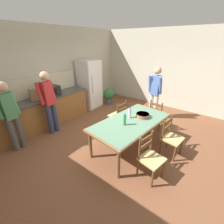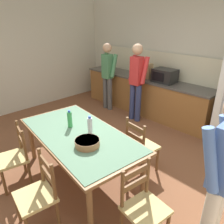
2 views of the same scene
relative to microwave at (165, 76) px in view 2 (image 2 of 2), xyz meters
The scene contains 18 objects.
ground_plane 2.47m from the microwave, 81.49° to the right, with size 8.32×8.32×0.00m, color brown.
wall_back 0.69m from the microwave, 53.87° to the left, with size 6.52×0.12×2.90m, color beige.
wall_left 3.69m from the microwave, 143.00° to the right, with size 0.12×5.20×2.90m, color beige.
kitchen_counter 0.83m from the microwave, behind, with size 3.53×0.66×0.90m.
counter_splashback 0.67m from the microwave, 149.64° to the left, with size 3.49×0.03×0.60m, color beige.
microwave is the anchor object (origin of this frame).
paper_bag 0.50m from the microwave, behind, with size 0.24×0.16×0.36m, color tan.
dining_table 2.72m from the microwave, 82.78° to the right, with size 2.13×1.26×0.75m.
bottle_near_centre 2.66m from the microwave, 88.10° to the right, with size 0.07×0.07×0.27m.
bottle_off_centre 2.61m from the microwave, 79.93° to the right, with size 0.07×0.07×0.27m.
serving_bowl 2.89m from the microwave, 76.29° to the right, with size 0.32×0.32×0.09m.
chair_head_end 3.32m from the microwave, 59.95° to the right, with size 0.45×0.47×0.91m.
chair_side_near_right 3.65m from the microwave, 78.80° to the right, with size 0.47×0.45×0.91m.
chair_side_near_left 3.49m from the microwave, 93.37° to the right, with size 0.49×0.48×0.91m.
chair_side_far_right 2.20m from the microwave, 65.35° to the right, with size 0.47×0.45×0.91m.
person_at_sink 1.44m from the microwave, 159.75° to the right, with size 0.43×0.29×1.69m.
person_at_counter 0.65m from the microwave, 127.18° to the right, with size 0.44×0.31×1.76m.
person_by_table 3.30m from the microwave, 48.33° to the right, with size 0.30×0.44×1.74m.
Camera 2 is at (2.29, -2.05, 2.28)m, focal length 35.00 mm.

